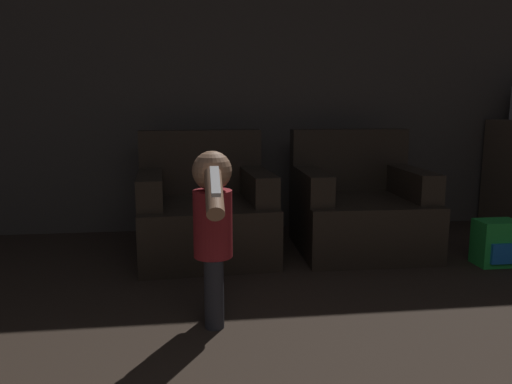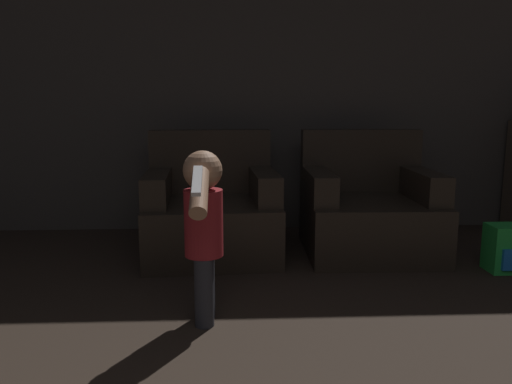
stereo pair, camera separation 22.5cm
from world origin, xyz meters
The scene contains 5 objects.
wall_back centered at (0.00, 4.50, 1.30)m, with size 8.40×0.05×2.60m.
armchair_left centered at (-0.37, 3.76, 0.29)m, with size 0.94×0.91×0.85m.
armchair_right centered at (0.74, 3.76, 0.29)m, with size 0.91×0.88×0.85m.
person_toddler centered at (-0.36, 2.61, 0.49)m, with size 0.18×0.57×0.83m.
toy_backpack centered at (1.51, 3.27, 0.15)m, with size 0.26×0.21×0.30m.
Camera 1 is at (-0.44, 0.35, 1.03)m, focal length 35.00 mm.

